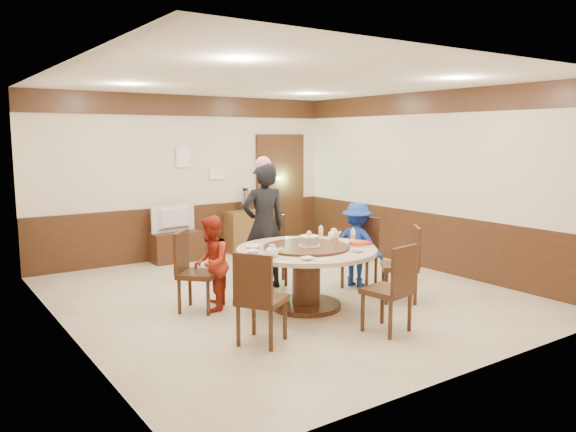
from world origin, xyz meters
TOP-DOWN VIEW (x-y plane):
  - room at (0.01, 0.01)m, footprint 6.00×6.04m
  - banquet_table at (-0.09, -0.62)m, footprint 1.72×1.72m
  - chair_0 at (1.12, -0.24)m, footprint 0.60×0.59m
  - chair_1 at (0.20, 0.62)m, footprint 0.59×0.60m
  - chair_2 at (-1.25, 0.05)m, footprint 0.62×0.62m
  - chair_3 at (-1.19, -1.34)m, footprint 0.61×0.61m
  - chair_4 at (0.12, -1.82)m, footprint 0.51×0.52m
  - chair_5 at (1.09, -1.07)m, footprint 0.62×0.62m
  - person_standing at (-0.03, 0.47)m, footprint 0.69×0.51m
  - person_red at (-1.10, -0.03)m, footprint 0.68×0.71m
  - person_blue at (1.11, -0.19)m, footprint 0.73×0.88m
  - birthday_cake at (-0.08, -0.65)m, footprint 0.27×0.27m
  - teapot_left at (-0.71, -0.81)m, footprint 0.17×0.15m
  - teapot_right at (0.55, -0.35)m, footprint 0.17×0.15m
  - bowl_0 at (-0.64, -0.28)m, footprint 0.17×0.17m
  - bowl_1 at (0.26, -1.15)m, footprint 0.13×0.13m
  - bowl_2 at (-0.48, -1.16)m, footprint 0.13×0.13m
  - bowl_3 at (0.59, -0.79)m, footprint 0.14×0.14m
  - bowl_4 at (-0.78, -0.49)m, footprint 0.14×0.14m
  - saucer_near at (-0.34, -1.27)m, footprint 0.18×0.18m
  - saucer_far at (0.36, -0.12)m, footprint 0.18×0.18m
  - shrimp_platter at (0.51, -0.92)m, footprint 0.30×0.20m
  - bottle_0 at (0.36, -0.64)m, footprint 0.06×0.06m
  - bottle_1 at (0.66, -0.62)m, footprint 0.06×0.06m
  - bottle_2 at (0.44, -0.21)m, footprint 0.06×0.06m
  - tv_stand at (-0.36, 2.75)m, footprint 0.85×0.45m
  - television at (-0.36, 2.75)m, footprint 0.81×0.20m
  - side_cabinet at (1.06, 2.78)m, footprint 0.80×0.40m
  - thermos at (1.02, 2.78)m, footprint 0.15×0.15m
  - notice_left at (-0.10, 2.96)m, footprint 0.25×0.00m
  - notice_right at (0.55, 2.96)m, footprint 0.30×0.00m

SIDE VIEW (x-z plane):
  - tv_stand at x=-0.36m, z-range 0.00..0.50m
  - chair_0 at x=1.12m, z-range -0.18..0.79m
  - chair_1 at x=0.20m, z-range -0.18..0.79m
  - chair_2 at x=-1.25m, z-range -0.18..0.79m
  - chair_3 at x=-1.19m, z-range -0.18..0.79m
  - chair_4 at x=0.12m, z-range -0.18..0.79m
  - chair_5 at x=1.09m, z-range -0.18..0.79m
  - side_cabinet at x=1.06m, z-range 0.00..0.75m
  - banquet_table at x=-0.09m, z-range 0.14..0.92m
  - person_red at x=-1.10m, z-range 0.00..1.16m
  - person_blue at x=1.11m, z-range 0.00..1.19m
  - television at x=-0.36m, z-range 0.50..0.96m
  - saucer_near at x=-0.34m, z-range 0.75..0.76m
  - saucer_far at x=0.36m, z-range 0.75..0.76m
  - bowl_2 at x=-0.48m, z-range 0.75..0.78m
  - bowl_4 at x=-0.78m, z-range 0.75..0.79m
  - bowl_0 at x=-0.64m, z-range 0.75..0.79m
  - bowl_1 at x=0.26m, z-range 0.75..0.79m
  - bowl_3 at x=0.59m, z-range 0.75..0.79m
  - shrimp_platter at x=0.51m, z-range 0.75..0.81m
  - teapot_left at x=-0.71m, z-range 0.75..0.87m
  - teapot_right at x=0.55m, z-range 0.75..0.87m
  - bottle_0 at x=0.36m, z-range 0.75..0.91m
  - bottle_1 at x=0.66m, z-range 0.75..0.91m
  - bottle_2 at x=0.44m, z-range 0.75..0.91m
  - birthday_cake at x=-0.08m, z-range 0.75..0.94m
  - person_standing at x=-0.03m, z-range 0.00..1.74m
  - thermos at x=1.02m, z-range 0.75..1.13m
  - room at x=0.01m, z-range -0.34..2.50m
  - notice_right at x=0.55m, z-range 1.34..1.56m
  - notice_left at x=-0.10m, z-range 1.57..1.93m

